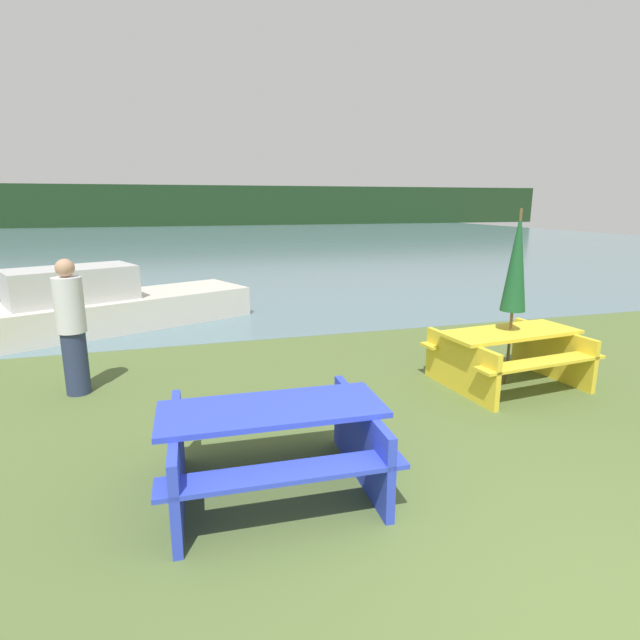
% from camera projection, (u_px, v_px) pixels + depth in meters
% --- Properties ---
extents(ground_plane, '(60.00, 60.00, 0.00)m').
position_uv_depth(ground_plane, '(607.00, 626.00, 2.81)').
color(ground_plane, '#516633').
extents(water, '(60.00, 50.00, 0.00)m').
position_uv_depth(water, '(208.00, 239.00, 32.23)').
color(water, slate).
rests_on(water, ground_plane).
extents(far_treeline, '(80.00, 1.60, 4.00)m').
position_uv_depth(far_treeline, '(193.00, 206.00, 50.45)').
color(far_treeline, '#193319').
rests_on(far_treeline, water).
extents(picnic_table_blue, '(1.83, 1.44, 0.73)m').
position_uv_depth(picnic_table_blue, '(273.00, 439.00, 4.04)').
color(picnic_table_blue, blue).
rests_on(picnic_table_blue, ground_plane).
extents(picnic_table_yellow, '(1.91, 1.55, 0.72)m').
position_uv_depth(picnic_table_yellow, '(508.00, 351.00, 6.45)').
color(picnic_table_yellow, yellow).
rests_on(picnic_table_yellow, ground_plane).
extents(umbrella_darkgreen, '(0.31, 0.31, 2.25)m').
position_uv_depth(umbrella_darkgreen, '(517.00, 262.00, 6.18)').
color(umbrella_darkgreen, brown).
rests_on(umbrella_darkgreen, ground_plane).
extents(boat, '(4.97, 3.33, 1.20)m').
position_uv_depth(boat, '(111.00, 305.00, 9.43)').
color(boat, beige).
rests_on(boat, water).
extents(person, '(0.34, 0.34, 1.68)m').
position_uv_depth(person, '(72.00, 328.00, 6.04)').
color(person, '#283351').
rests_on(person, ground_plane).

